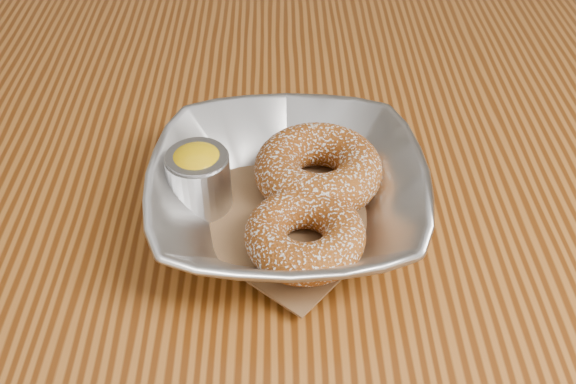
{
  "coord_description": "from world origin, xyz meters",
  "views": [
    {
      "loc": [
        -0.05,
        -0.45,
        1.12
      ],
      "look_at": [
        -0.05,
        -0.07,
        0.78
      ],
      "focal_mm": 42.0,
      "sensor_mm": 36.0,
      "label": 1
    }
  ],
  "objects_px": {
    "table": "(336,243)",
    "donut_front": "(305,235)",
    "donut_back": "(318,169)",
    "ramekin": "(199,177)",
    "serving_bowl": "(288,196)"
  },
  "relations": [
    {
      "from": "table",
      "to": "donut_front",
      "type": "relative_size",
      "value": 13.82
    },
    {
      "from": "serving_bowl",
      "to": "donut_back",
      "type": "distance_m",
      "value": 0.04
    },
    {
      "from": "donut_front",
      "to": "table",
      "type": "bearing_deg",
      "value": 72.33
    },
    {
      "from": "ramekin",
      "to": "table",
      "type": "bearing_deg",
      "value": 27.83
    },
    {
      "from": "table",
      "to": "ramekin",
      "type": "relative_size",
      "value": 22.08
    },
    {
      "from": "donut_back",
      "to": "donut_front",
      "type": "distance_m",
      "value": 0.07
    },
    {
      "from": "ramekin",
      "to": "serving_bowl",
      "type": "bearing_deg",
      "value": -9.28
    },
    {
      "from": "table",
      "to": "donut_back",
      "type": "xyz_separation_m",
      "value": [
        -0.02,
        -0.04,
        0.13
      ]
    },
    {
      "from": "table",
      "to": "donut_back",
      "type": "relative_size",
      "value": 11.86
    },
    {
      "from": "serving_bowl",
      "to": "ramekin",
      "type": "bearing_deg",
      "value": 170.72
    },
    {
      "from": "serving_bowl",
      "to": "donut_front",
      "type": "height_order",
      "value": "serving_bowl"
    },
    {
      "from": "serving_bowl",
      "to": "table",
      "type": "bearing_deg",
      "value": 56.49
    },
    {
      "from": "table",
      "to": "ramekin",
      "type": "height_order",
      "value": "ramekin"
    },
    {
      "from": "donut_back",
      "to": "ramekin",
      "type": "distance_m",
      "value": 0.09
    },
    {
      "from": "table",
      "to": "donut_back",
      "type": "bearing_deg",
      "value": -118.85
    }
  ]
}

